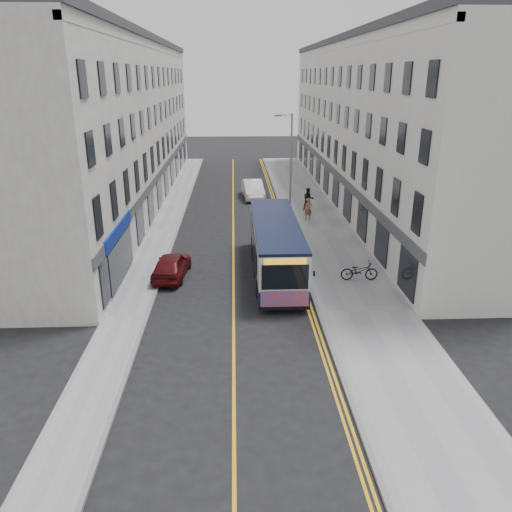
{
  "coord_description": "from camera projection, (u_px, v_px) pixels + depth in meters",
  "views": [
    {
      "loc": [
        0.13,
        -22.12,
        10.59
      ],
      "look_at": [
        1.21,
        2.45,
        1.6
      ],
      "focal_mm": 35.0,
      "sensor_mm": 36.0,
      "label": 1
    }
  ],
  "objects": [
    {
      "name": "kerb_east",
      "position": [
        289.0,
        230.0,
        35.79
      ],
      "size": [
        0.18,
        64.0,
        0.13
      ],
      "primitive_type": "cube",
      "color": "slate",
      "rests_on": "ground"
    },
    {
      "name": "pedestrian_far",
      "position": [
        308.0,
        199.0,
        40.37
      ],
      "size": [
        0.91,
        0.71,
        1.86
      ],
      "primitive_type": "imported",
      "rotation": [
        0.0,
        0.0,
        0.01
      ],
      "color": "black",
      "rests_on": "pavement_east"
    },
    {
      "name": "city_bus",
      "position": [
        276.0,
        246.0,
        27.57
      ],
      "size": [
        2.46,
        10.51,
        3.05
      ],
      "color": "black",
      "rests_on": "ground"
    },
    {
      "name": "kerb_west",
      "position": [
        177.0,
        231.0,
        35.46
      ],
      "size": [
        0.18,
        64.0,
        0.13
      ],
      "primitive_type": "cube",
      "color": "slate",
      "rests_on": "ground"
    },
    {
      "name": "road_centre_line",
      "position": [
        233.0,
        231.0,
        35.65
      ],
      "size": [
        0.12,
        64.0,
        0.01
      ],
      "primitive_type": "cube",
      "color": "#EEA615",
      "rests_on": "ground"
    },
    {
      "name": "car_white",
      "position": [
        253.0,
        189.0,
        45.05
      ],
      "size": [
        2.06,
        4.93,
        1.59
      ],
      "primitive_type": "imported",
      "rotation": [
        0.0,
        0.0,
        0.08
      ],
      "color": "white",
      "rests_on": "ground"
    },
    {
      "name": "road_dbl_yellow_outer",
      "position": [
        286.0,
        231.0,
        35.8
      ],
      "size": [
        0.1,
        64.0,
        0.01
      ],
      "primitive_type": "cube",
      "color": "#EEA615",
      "rests_on": "ground"
    },
    {
      "name": "pedestrian_near",
      "position": [
        308.0,
        209.0,
        37.89
      ],
      "size": [
        0.67,
        0.51,
        1.63
      ],
      "primitive_type": "imported",
      "rotation": [
        0.0,
        0.0,
        0.22
      ],
      "color": "#8D5C40",
      "rests_on": "pavement_east"
    },
    {
      "name": "pavement_east",
      "position": [
        320.0,
        230.0,
        35.88
      ],
      "size": [
        4.5,
        64.0,
        0.12
      ],
      "primitive_type": "cube",
      "color": "gray",
      "rests_on": "ground"
    },
    {
      "name": "car_maroon",
      "position": [
        172.0,
        265.0,
        27.45
      ],
      "size": [
        2.05,
        4.23,
        1.39
      ],
      "primitive_type": "imported",
      "rotation": [
        0.0,
        0.0,
        3.04
      ],
      "color": "#530D10",
      "rests_on": "ground"
    },
    {
      "name": "pavement_west",
      "position": [
        163.0,
        232.0,
        35.42
      ],
      "size": [
        2.0,
        64.0,
        0.12
      ],
      "primitive_type": "cube",
      "color": "gray",
      "rests_on": "ground"
    },
    {
      "name": "terrace_east",
      "position": [
        367.0,
        125.0,
        42.33
      ],
      "size": [
        6.0,
        46.0,
        13.0
      ],
      "primitive_type": "cube",
      "color": "silver",
      "rests_on": "ground"
    },
    {
      "name": "ground",
      "position": [
        234.0,
        304.0,
        24.39
      ],
      "size": [
        140.0,
        140.0,
        0.0
      ],
      "primitive_type": "plane",
      "color": "black",
      "rests_on": "ground"
    },
    {
      "name": "terrace_west",
      "position": [
        124.0,
        126.0,
        41.49
      ],
      "size": [
        6.0,
        46.0,
        13.0
      ],
      "primitive_type": "cube",
      "color": "silver",
      "rests_on": "ground"
    },
    {
      "name": "bicycle",
      "position": [
        359.0,
        271.0,
        26.78
      ],
      "size": [
        2.01,
        0.74,
        1.05
      ],
      "primitive_type": "imported",
      "rotation": [
        0.0,
        0.0,
        1.55
      ],
      "color": "black",
      "rests_on": "pavement_east"
    },
    {
      "name": "road_dbl_yellow_inner",
      "position": [
        283.0,
        231.0,
        35.79
      ],
      "size": [
        0.1,
        64.0,
        0.01
      ],
      "primitive_type": "cube",
      "color": "#EEA615",
      "rests_on": "ground"
    },
    {
      "name": "streetlamp",
      "position": [
        290.0,
        165.0,
        36.19
      ],
      "size": [
        1.32,
        0.18,
        8.0
      ],
      "color": "gray",
      "rests_on": "ground"
    }
  ]
}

